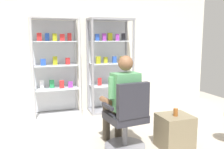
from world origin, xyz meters
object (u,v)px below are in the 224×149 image
at_px(seated_shopkeeper, 122,97).
at_px(tea_glass, 176,112).
at_px(office_chair, 127,123).
at_px(display_cabinet_left, 55,67).
at_px(display_cabinet_right, 109,64).
at_px(storage_crate, 175,132).

distance_m(seated_shopkeeper, tea_glass, 0.76).
bearing_deg(office_chair, display_cabinet_left, 111.13).
bearing_deg(tea_glass, seated_shopkeeper, 154.36).
bearing_deg(seated_shopkeeper, display_cabinet_left, 112.39).
bearing_deg(display_cabinet_right, seated_shopkeeper, -102.81).
height_order(display_cabinet_left, seated_shopkeeper, display_cabinet_left).
height_order(display_cabinet_right, office_chair, display_cabinet_right).
bearing_deg(display_cabinet_left, tea_glass, -56.08).
bearing_deg(storage_crate, seated_shopkeeper, 156.68).
bearing_deg(tea_glass, storage_crate, 62.82).
bearing_deg(display_cabinet_right, storage_crate, -81.95).
distance_m(display_cabinet_right, storage_crate, 2.16).
bearing_deg(storage_crate, display_cabinet_right, 98.05).
distance_m(office_chair, seated_shopkeeper, 0.36).
distance_m(display_cabinet_left, tea_glass, 2.50).
height_order(seated_shopkeeper, tea_glass, seated_shopkeeper).
bearing_deg(display_cabinet_left, office_chair, -68.87).
relative_size(display_cabinet_right, seated_shopkeeper, 1.47).
height_order(office_chair, tea_glass, office_chair).
bearing_deg(display_cabinet_right, tea_glass, -82.43).
distance_m(storage_crate, tea_glass, 0.29).
bearing_deg(display_cabinet_left, display_cabinet_right, -0.01).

